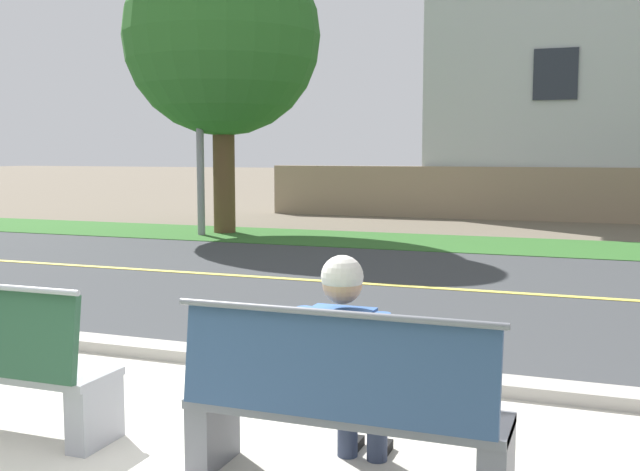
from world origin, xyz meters
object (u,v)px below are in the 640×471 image
bench_right (341,409)px  streetlamp (202,25)px  shade_tree_far_left (226,21)px  seated_person_blue (347,359)px

bench_right → streetlamp: (-6.87, 10.93, 4.01)m
streetlamp → shade_tree_far_left: streetlamp is taller
shade_tree_far_left → seated_person_blue: bearing=-59.8°
seated_person_blue → shade_tree_far_left: 13.43m
streetlamp → seated_person_blue: bearing=-57.5°
seated_person_blue → streetlamp: streetlamp is taller
shade_tree_far_left → bench_right: bearing=-60.1°
bench_right → streetlamp: streetlamp is taller
shade_tree_far_left → streetlamp: bearing=-137.0°
bench_right → streetlamp: 13.51m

